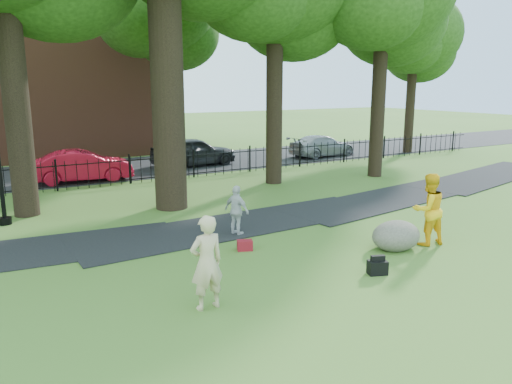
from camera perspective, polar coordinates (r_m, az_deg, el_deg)
ground at (r=11.78m, az=2.83°, el=-9.01°), size 120.00×120.00×0.00m
footpath at (r=15.45m, az=-1.97°, el=-3.78°), size 36.07×3.85×0.03m
street at (r=26.24m, az=-16.63°, el=2.41°), size 80.00×7.00×0.02m
iron_fence at (r=22.32m, az=-14.23°, el=2.45°), size 44.00×0.04×1.20m
woman at (r=9.65m, az=-5.66°, el=-8.03°), size 0.70×0.47×1.87m
man at (r=14.14m, az=19.09°, el=-1.88°), size 1.06×0.89×1.96m
pedestrian at (r=14.24m, az=-2.21°, el=-2.14°), size 0.63×0.92×1.46m
boulder at (r=13.68m, az=15.72°, el=-4.62°), size 1.68×1.50×0.81m
backpack at (r=11.86m, az=13.70°, el=-8.38°), size 0.49×0.40×0.32m
red_bag at (r=13.12m, az=-1.28°, el=-6.11°), size 0.46×0.38×0.27m
red_sedan at (r=23.36m, az=-19.24°, el=2.82°), size 4.42×2.01×1.41m
grey_car at (r=26.52m, az=-7.14°, el=4.61°), size 4.62×2.17×1.53m
silver_car at (r=30.11m, az=7.56°, el=5.26°), size 4.50×2.19×1.26m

